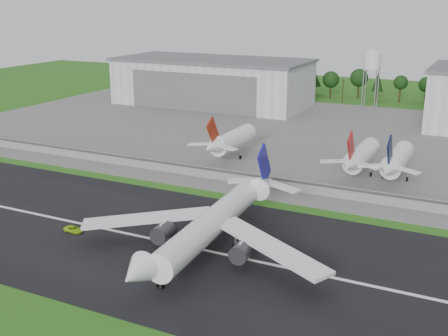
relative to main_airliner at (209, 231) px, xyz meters
The scene contains 14 objects.
ground 10.75m from the main_airliner, 87.09° to the right, with size 600.00×600.00×0.00m, color #1E5A15.
runway 4.89m from the main_airliner, 41.87° to the left, with size 320.00×60.00×0.10m, color black.
runway_centerline 4.83m from the main_airliner, 41.87° to the left, with size 220.00×1.00×0.02m, color white.
apron 110.54m from the main_airliner, 89.75° to the left, with size 320.00×150.00×0.10m, color slate.
blast_fence 45.53m from the main_airliner, 89.39° to the left, with size 240.00×0.61×3.50m.
hangar_west 174.65m from the main_airliner, 117.10° to the left, with size 97.00×44.00×23.20m.
water_tower 176.59m from the main_airliner, 91.47° to the left, with size 8.40×8.40×29.40m.
utility_poles 190.50m from the main_airliner, 89.85° to the left, with size 230.00×3.00×12.00m, color black, non-canonical shape.
treeline 205.49m from the main_airliner, 89.86° to the left, with size 320.00×16.00×22.00m, color black, non-canonical shape.
main_airliner is the anchor object (origin of this frame).
ground_vehicle 33.54m from the main_airliner, behind, with size 2.25×4.87×1.35m, color #9FD218.
parked_jet_red_a 72.47m from the main_airliner, 112.32° to the left, with size 7.36×31.29×16.91m.
parked_jet_red_b 68.87m from the main_airliner, 76.69° to the left, with size 7.36×31.29×16.75m.
parked_jet_navy 72.06m from the main_airliner, 68.45° to the left, with size 7.36×31.29×16.79m.
Camera 1 is at (50.31, -86.62, 51.57)m, focal length 45.00 mm.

